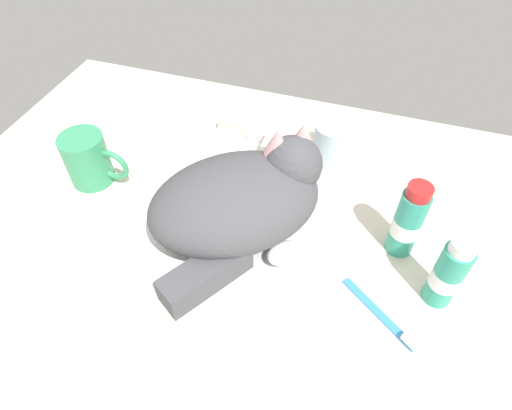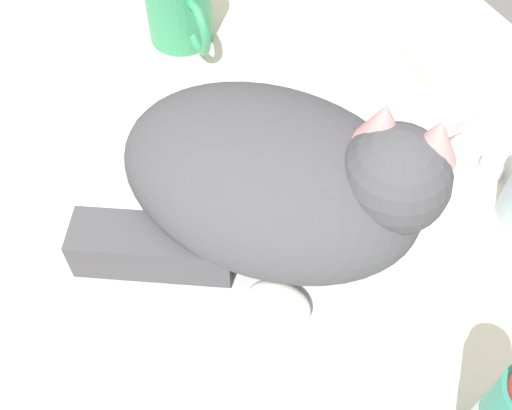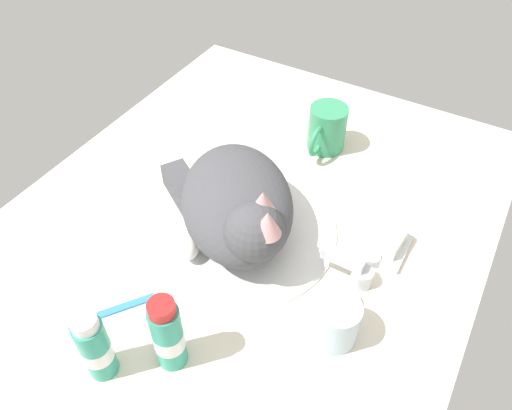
{
  "view_description": "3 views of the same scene",
  "coord_description": "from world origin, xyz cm",
  "px_view_note": "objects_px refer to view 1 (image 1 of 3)",
  "views": [
    {
      "loc": [
        17.33,
        -42.8,
        56.76
      ],
      "look_at": [
        2.46,
        3.01,
        4.19
      ],
      "focal_mm": 30.65,
      "sensor_mm": 36.0,
      "label": 1
    },
    {
      "loc": [
        30.0,
        -16.75,
        50.27
      ],
      "look_at": [
        0.32,
        -1.48,
        4.35
      ],
      "focal_mm": 44.13,
      "sensor_mm": 36.0,
      "label": 2
    },
    {
      "loc": [
        50.26,
        32.75,
        67.15
      ],
      "look_at": [
        -1.16,
        3.06,
        6.8
      ],
      "focal_mm": 35.06,
      "sensor_mm": 36.0,
      "label": 3
    }
  ],
  "objects_px": {
    "toothbrush": "(383,316)",
    "coffee_mug": "(89,160)",
    "soap_bar": "(236,123)",
    "mouthwash_bottle": "(448,274)",
    "faucet": "(274,140)",
    "cat": "(243,200)",
    "toothpaste_bottle": "(408,222)",
    "rinse_cup": "(332,142)"
  },
  "relations": [
    {
      "from": "soap_bar",
      "to": "mouthwash_bottle",
      "type": "relative_size",
      "value": 0.47
    },
    {
      "from": "coffee_mug",
      "to": "toothpaste_bottle",
      "type": "height_order",
      "value": "toothpaste_bottle"
    },
    {
      "from": "toothpaste_bottle",
      "to": "mouthwash_bottle",
      "type": "xyz_separation_m",
      "value": [
        0.06,
        -0.08,
        -0.0
      ]
    },
    {
      "from": "mouthwash_bottle",
      "to": "toothbrush",
      "type": "relative_size",
      "value": 1.12
    },
    {
      "from": "faucet",
      "to": "toothbrush",
      "type": "distance_m",
      "value": 0.4
    },
    {
      "from": "coffee_mug",
      "to": "toothbrush",
      "type": "bearing_deg",
      "value": -12.74
    },
    {
      "from": "soap_bar",
      "to": "mouthwash_bottle",
      "type": "height_order",
      "value": "mouthwash_bottle"
    },
    {
      "from": "rinse_cup",
      "to": "coffee_mug",
      "type": "bearing_deg",
      "value": -153.94
    },
    {
      "from": "rinse_cup",
      "to": "mouthwash_bottle",
      "type": "bearing_deg",
      "value": -50.83
    },
    {
      "from": "toothpaste_bottle",
      "to": "mouthwash_bottle",
      "type": "distance_m",
      "value": 0.1
    },
    {
      "from": "faucet",
      "to": "coffee_mug",
      "type": "relative_size",
      "value": 1.02
    },
    {
      "from": "coffee_mug",
      "to": "mouthwash_bottle",
      "type": "distance_m",
      "value": 0.62
    },
    {
      "from": "faucet",
      "to": "cat",
      "type": "height_order",
      "value": "cat"
    },
    {
      "from": "toothbrush",
      "to": "rinse_cup",
      "type": "bearing_deg",
      "value": 113.98
    },
    {
      "from": "cat",
      "to": "toothbrush",
      "type": "xyz_separation_m",
      "value": [
        0.24,
        -0.09,
        -0.07
      ]
    },
    {
      "from": "faucet",
      "to": "toothpaste_bottle",
      "type": "height_order",
      "value": "toothpaste_bottle"
    },
    {
      "from": "rinse_cup",
      "to": "toothbrush",
      "type": "height_order",
      "value": "rinse_cup"
    },
    {
      "from": "rinse_cup",
      "to": "faucet",
      "type": "bearing_deg",
      "value": -174.92
    },
    {
      "from": "toothbrush",
      "to": "coffee_mug",
      "type": "bearing_deg",
      "value": 167.26
    },
    {
      "from": "faucet",
      "to": "toothbrush",
      "type": "height_order",
      "value": "faucet"
    },
    {
      "from": "mouthwash_bottle",
      "to": "faucet",
      "type": "bearing_deg",
      "value": 142.15
    },
    {
      "from": "toothpaste_bottle",
      "to": "toothbrush",
      "type": "relative_size",
      "value": 1.19
    },
    {
      "from": "rinse_cup",
      "to": "mouthwash_bottle",
      "type": "xyz_separation_m",
      "value": [
        0.21,
        -0.26,
        0.02
      ]
    },
    {
      "from": "toothpaste_bottle",
      "to": "soap_bar",
      "type": "bearing_deg",
      "value": 150.28
    },
    {
      "from": "rinse_cup",
      "to": "mouthwash_bottle",
      "type": "distance_m",
      "value": 0.34
    },
    {
      "from": "rinse_cup",
      "to": "soap_bar",
      "type": "xyz_separation_m",
      "value": [
        -0.2,
        0.02,
        -0.01
      ]
    },
    {
      "from": "coffee_mug",
      "to": "soap_bar",
      "type": "xyz_separation_m",
      "value": [
        0.2,
        0.21,
        -0.02
      ]
    },
    {
      "from": "cat",
      "to": "coffee_mug",
      "type": "distance_m",
      "value": 0.31
    },
    {
      "from": "faucet",
      "to": "soap_bar",
      "type": "relative_size",
      "value": 2.05
    },
    {
      "from": "rinse_cup",
      "to": "toothbrush",
      "type": "relative_size",
      "value": 0.65
    },
    {
      "from": "cat",
      "to": "mouthwash_bottle",
      "type": "bearing_deg",
      "value": -5.92
    },
    {
      "from": "rinse_cup",
      "to": "toothpaste_bottle",
      "type": "xyz_separation_m",
      "value": [
        0.15,
        -0.18,
        0.03
      ]
    },
    {
      "from": "cat",
      "to": "toothpaste_bottle",
      "type": "relative_size",
      "value": 2.49
    },
    {
      "from": "mouthwash_bottle",
      "to": "cat",
      "type": "bearing_deg",
      "value": 174.08
    },
    {
      "from": "soap_bar",
      "to": "toothpaste_bottle",
      "type": "bearing_deg",
      "value": -29.72
    },
    {
      "from": "faucet",
      "to": "coffee_mug",
      "type": "bearing_deg",
      "value": -147.39
    },
    {
      "from": "rinse_cup",
      "to": "mouthwash_bottle",
      "type": "relative_size",
      "value": 0.58
    },
    {
      "from": "cat",
      "to": "coffee_mug",
      "type": "height_order",
      "value": "cat"
    },
    {
      "from": "rinse_cup",
      "to": "soap_bar",
      "type": "relative_size",
      "value": 1.24
    },
    {
      "from": "cat",
      "to": "toothbrush",
      "type": "relative_size",
      "value": 2.95
    },
    {
      "from": "coffee_mug",
      "to": "cat",
      "type": "bearing_deg",
      "value": -5.83
    },
    {
      "from": "faucet",
      "to": "soap_bar",
      "type": "bearing_deg",
      "value": 164.54
    }
  ]
}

